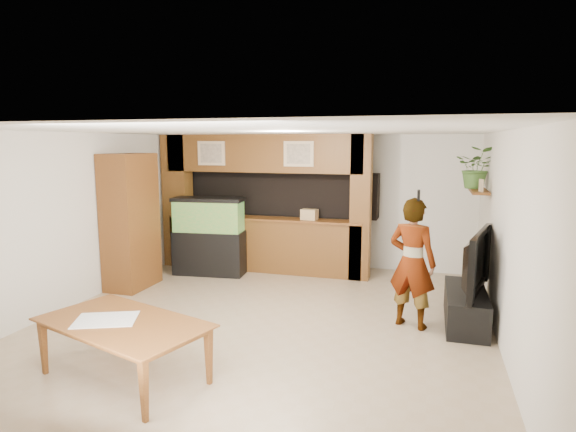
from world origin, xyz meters
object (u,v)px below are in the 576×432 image
(television, at_px, (468,261))
(dining_table, at_px, (121,351))
(person, at_px, (412,263))
(aquarium, at_px, (209,237))
(pantry_cabinet, at_px, (130,221))

(television, distance_m, dining_table, 4.46)
(dining_table, bearing_deg, person, 57.99)
(person, xyz_separation_m, dining_table, (-2.80, -2.39, -0.56))
(aquarium, relative_size, person, 0.83)
(pantry_cabinet, height_order, person, pantry_cabinet)
(aquarium, bearing_deg, television, -22.46)
(aquarium, xyz_separation_m, television, (4.44, -1.31, 0.18))
(dining_table, bearing_deg, television, 54.85)
(pantry_cabinet, distance_m, television, 5.36)
(television, bearing_deg, pantry_cabinet, 101.11)
(television, relative_size, dining_table, 0.80)
(pantry_cabinet, xyz_separation_m, aquarium, (0.91, 1.11, -0.43))
(pantry_cabinet, xyz_separation_m, dining_table, (1.83, -2.89, -0.82))
(pantry_cabinet, distance_m, dining_table, 3.52)
(pantry_cabinet, height_order, dining_table, pantry_cabinet)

